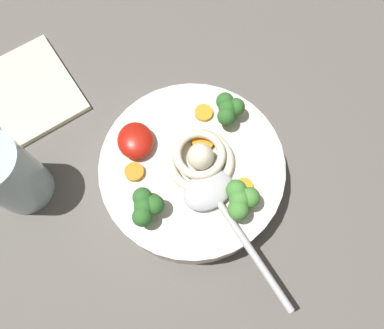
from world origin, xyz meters
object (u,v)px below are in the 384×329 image
at_px(soup_bowl, 192,171).
at_px(soup_spoon, 217,200).
at_px(folded_napkin, 30,90).
at_px(noodle_pile, 200,158).
at_px(drinking_glass, 7,173).

bearing_deg(soup_bowl, soup_spoon, -161.15).
relative_size(soup_spoon, folded_napkin, 1.20).
bearing_deg(folded_napkin, soup_bowl, -132.57).
relative_size(noodle_pile, drinking_glass, 0.81).
height_order(noodle_pile, drinking_glass, drinking_glass).
relative_size(drinking_glass, folded_napkin, 0.75).
xyz_separation_m(soup_spoon, drinking_glass, (0.09, 0.23, -0.01)).
bearing_deg(drinking_glass, soup_bowl, -100.33).
relative_size(soup_bowl, noodle_pile, 2.53).
xyz_separation_m(soup_bowl, folded_napkin, (0.18, 0.19, -0.02)).
bearing_deg(drinking_glass, noodle_pile, -99.45).
height_order(drinking_glass, folded_napkin, drinking_glass).
height_order(soup_spoon, drinking_glass, drinking_glass).
bearing_deg(folded_napkin, noodle_pile, -130.95).
distance_m(soup_bowl, drinking_glass, 0.22).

